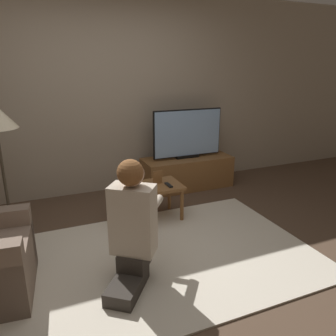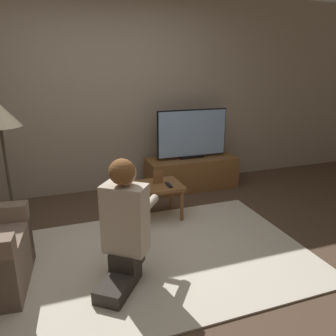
# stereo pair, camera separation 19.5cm
# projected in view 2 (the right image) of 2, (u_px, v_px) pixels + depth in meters

# --- Properties ---
(ground_plane) EXTENTS (10.00, 10.00, 0.00)m
(ground_plane) POSITION_uv_depth(u_px,v_px,m) (150.00, 259.00, 2.97)
(ground_plane) COLOR brown
(wall_back) EXTENTS (10.00, 0.06, 2.60)m
(wall_back) POSITION_uv_depth(u_px,v_px,m) (107.00, 95.00, 4.31)
(wall_back) COLOR tan
(wall_back) RESTS_ON ground_plane
(rug) EXTENTS (2.91, 1.81, 0.02)m
(rug) POSITION_uv_depth(u_px,v_px,m) (150.00, 259.00, 2.97)
(rug) COLOR beige
(rug) RESTS_ON ground_plane
(tv_stand) EXTENTS (1.26, 0.48, 0.44)m
(tv_stand) POSITION_uv_depth(u_px,v_px,m) (191.00, 173.00, 4.65)
(tv_stand) COLOR brown
(tv_stand) RESTS_ON ground_plane
(tv) EXTENTS (1.01, 0.08, 0.68)m
(tv) POSITION_uv_depth(u_px,v_px,m) (192.00, 134.00, 4.49)
(tv) COLOR black
(tv) RESTS_ON tv_stand
(coffee_table) EXTENTS (0.70, 0.44, 0.41)m
(coffee_table) POSITION_uv_depth(u_px,v_px,m) (150.00, 190.00, 3.65)
(coffee_table) COLOR brown
(coffee_table) RESTS_ON ground_plane
(person_kneeling) EXTENTS (0.67, 0.78, 1.02)m
(person_kneeling) POSITION_uv_depth(u_px,v_px,m) (125.00, 222.00, 2.54)
(person_kneeling) COLOR #332D28
(person_kneeling) RESTS_ON rug
(picture_frame) EXTENTS (0.11, 0.01, 0.15)m
(picture_frame) POSITION_uv_depth(u_px,v_px,m) (158.00, 177.00, 3.66)
(picture_frame) COLOR brown
(picture_frame) RESTS_ON coffee_table
(remote) EXTENTS (0.04, 0.15, 0.02)m
(remote) POSITION_uv_depth(u_px,v_px,m) (169.00, 185.00, 3.61)
(remote) COLOR black
(remote) RESTS_ON coffee_table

